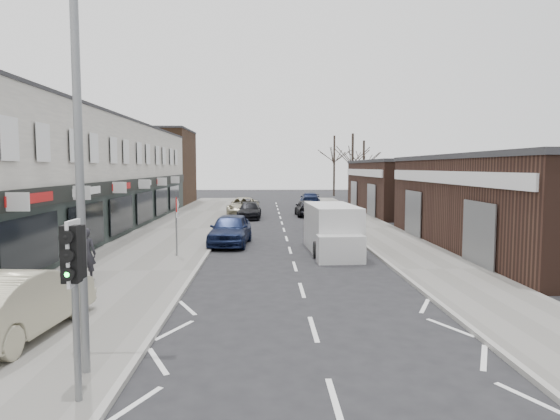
{
  "coord_description": "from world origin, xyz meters",
  "views": [
    {
      "loc": [
        -1.21,
        -10.29,
        4.09
      ],
      "look_at": [
        -0.7,
        7.01,
        2.6
      ],
      "focal_mm": 32.0,
      "sensor_mm": 36.0,
      "label": 1
    }
  ],
  "objects": [
    {
      "name": "shop_terrace_left",
      "position": [
        -13.5,
        19.5,
        3.55
      ],
      "size": [
        8.0,
        41.0,
        7.1
      ],
      "primitive_type": "cube",
      "color": "silver",
      "rests_on": "ground"
    },
    {
      "name": "warning_sign",
      "position": [
        -5.16,
        12.0,
        2.2
      ],
      "size": [
        0.12,
        0.8,
        2.7
      ],
      "color": "slate",
      "rests_on": "pavement_left"
    },
    {
      "name": "white_van",
      "position": [
        2.0,
        13.33,
        1.08
      ],
      "size": [
        2.32,
        5.96,
        2.28
      ],
      "rotation": [
        0.0,
        0.0,
        0.05
      ],
      "color": "silver",
      "rests_on": "ground"
    },
    {
      "name": "tree_far_b",
      "position": [
        11.5,
        54.0,
        0.0
      ],
      "size": [
        3.6,
        3.6,
        7.5
      ],
      "primitive_type": null,
      "color": "#382D26",
      "rests_on": "ground"
    },
    {
      "name": "pavement_right",
      "position": [
        5.75,
        22.0,
        0.06
      ],
      "size": [
        3.5,
        64.0,
        0.12
      ],
      "primitive_type": "cube",
      "color": "slate",
      "rests_on": "ground"
    },
    {
      "name": "parked_car_left_b",
      "position": [
        -2.48,
        29.13,
        0.64
      ],
      "size": [
        1.9,
        4.46,
        1.28
      ],
      "primitive_type": "imported",
      "rotation": [
        0.0,
        0.0,
        -0.02
      ],
      "color": "black",
      "rests_on": "ground"
    },
    {
      "name": "parked_car_right_b",
      "position": [
        2.2,
        31.06,
        0.72
      ],
      "size": [
        1.84,
        4.26,
        1.43
      ],
      "primitive_type": "imported",
      "rotation": [
        0.0,
        0.0,
        3.18
      ],
      "color": "black",
      "rests_on": "ground"
    },
    {
      "name": "pedestrian",
      "position": [
        -7.5,
        7.17,
        1.05
      ],
      "size": [
        0.7,
        0.47,
        1.87
      ],
      "primitive_type": "imported",
      "rotation": [
        0.0,
        0.0,
        3.11
      ],
      "color": "black",
      "rests_on": "pavement_left"
    },
    {
      "name": "parked_car_right_c",
      "position": [
        3.5,
        42.02,
        0.71
      ],
      "size": [
        2.27,
        5.02,
        1.43
      ],
      "primitive_type": "imported",
      "rotation": [
        0.0,
        0.0,
        3.08
      ],
      "color": "#141F41",
      "rests_on": "ground"
    },
    {
      "name": "sedan_on_pavement",
      "position": [
        -7.06,
        1.35,
        0.93
      ],
      "size": [
        2.12,
        5.04,
        1.62
      ],
      "primitive_type": "imported",
      "rotation": [
        0.0,
        0.0,
        3.06
      ],
      "color": "#ADA78A",
      "rests_on": "pavement_left"
    },
    {
      "name": "tree_far_c",
      "position": [
        8.5,
        60.0,
        0.0
      ],
      "size": [
        3.6,
        3.6,
        8.5
      ],
      "primitive_type": null,
      "color": "#382D26",
      "rests_on": "ground"
    },
    {
      "name": "brick_block_far",
      "position": [
        -13.5,
        45.0,
        4.0
      ],
      "size": [
        8.0,
        10.0,
        8.0
      ],
      "primitive_type": "cube",
      "color": "#412B1C",
      "rests_on": "ground"
    },
    {
      "name": "right_unit_far",
      "position": [
        12.5,
        34.0,
        2.25
      ],
      "size": [
        10.0,
        16.0,
        4.5
      ],
      "primitive_type": "cube",
      "color": "#372119",
      "rests_on": "ground"
    },
    {
      "name": "ground",
      "position": [
        0.0,
        0.0,
        0.0
      ],
      "size": [
        160.0,
        160.0,
        0.0
      ],
      "primitive_type": "plane",
      "color": "black",
      "rests_on": "ground"
    },
    {
      "name": "tree_far_a",
      "position": [
        9.0,
        48.0,
        0.0
      ],
      "size": [
        3.6,
        3.6,
        8.0
      ],
      "primitive_type": null,
      "color": "#382D26",
      "rests_on": "ground"
    },
    {
      "name": "parked_car_left_a",
      "position": [
        -3.06,
        15.79,
        0.82
      ],
      "size": [
        2.29,
        4.95,
        1.64
      ],
      "primitive_type": "imported",
      "rotation": [
        0.0,
        0.0,
        -0.07
      ],
      "color": "#141D3F",
      "rests_on": "ground"
    },
    {
      "name": "right_unit_near",
      "position": [
        12.5,
        14.0,
        2.25
      ],
      "size": [
        10.0,
        18.0,
        4.5
      ],
      "primitive_type": "cube",
      "color": "#372119",
      "rests_on": "ground"
    },
    {
      "name": "street_lamp",
      "position": [
        -4.53,
        -0.8,
        4.62
      ],
      "size": [
        2.23,
        0.22,
        8.0
      ],
      "color": "slate",
      "rests_on": "pavement_left"
    },
    {
      "name": "pavement_left",
      "position": [
        -6.75,
        22.0,
        0.06
      ],
      "size": [
        5.5,
        64.0,
        0.12
      ],
      "primitive_type": "cube",
      "color": "slate",
      "rests_on": "ground"
    },
    {
      "name": "parked_car_left_c",
      "position": [
        -3.09,
        32.09,
        0.75
      ],
      "size": [
        2.66,
        5.47,
        1.5
      ],
      "primitive_type": "imported",
      "rotation": [
        0.0,
        0.0,
        -0.03
      ],
      "color": "#B3AC8F",
      "rests_on": "ground"
    },
    {
      "name": "traffic_light",
      "position": [
        -4.4,
        -2.02,
        2.41
      ],
      "size": [
        0.28,
        0.6,
        3.1
      ],
      "color": "slate",
      "rests_on": "pavement_left"
    },
    {
      "name": "parked_car_right_a",
      "position": [
        2.2,
        21.59,
        0.65
      ],
      "size": [
        1.39,
        3.92,
        1.29
      ],
      "primitive_type": "imported",
      "rotation": [
        0.0,
        0.0,
        3.15
      ],
      "color": "silver",
      "rests_on": "ground"
    }
  ]
}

